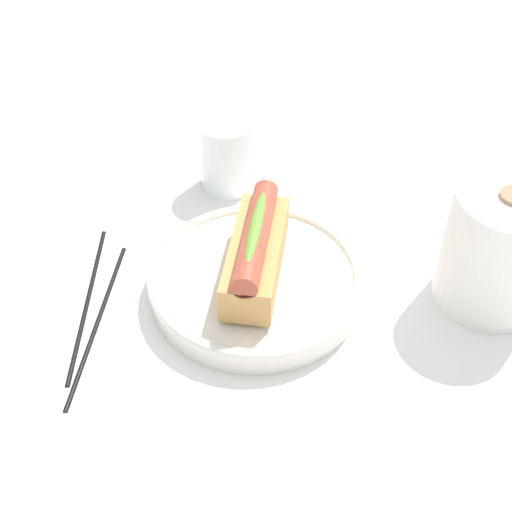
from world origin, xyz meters
TOP-DOWN VIEW (x-y plane):
  - ground_plane at (0.00, 0.00)m, footprint 2.40×2.40m
  - serving_bowl at (0.02, 0.01)m, footprint 0.23×0.23m
  - hotdog_front at (0.02, 0.01)m, footprint 0.16×0.09m
  - water_glass at (-0.17, 0.00)m, footprint 0.07×0.07m
  - paper_towel_roll at (0.06, 0.25)m, footprint 0.11×0.11m
  - chopstick_near at (0.04, -0.15)m, footprint 0.22×0.05m
  - chopstick_far at (0.01, -0.17)m, footprint 0.22×0.03m

SIDE VIEW (x-z plane):
  - ground_plane at x=0.00m, z-range 0.00..0.00m
  - chopstick_near at x=0.04m, z-range 0.00..0.01m
  - chopstick_far at x=0.01m, z-range 0.00..0.01m
  - serving_bowl at x=0.02m, z-range 0.00..0.03m
  - water_glass at x=-0.17m, z-range -0.01..0.08m
  - hotdog_front at x=0.02m, z-range 0.03..0.09m
  - paper_towel_roll at x=0.06m, z-range 0.00..0.13m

